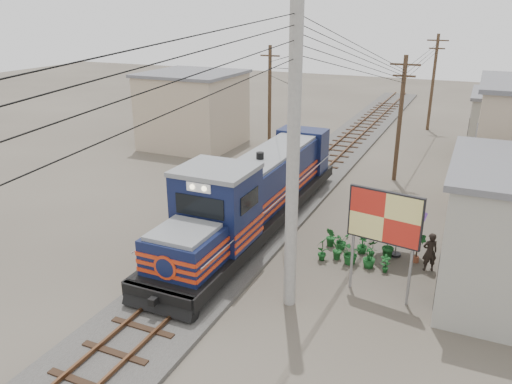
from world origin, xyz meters
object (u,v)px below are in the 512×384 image
at_px(billboard, 384,220).
at_px(locomotive, 255,195).
at_px(vendor, 430,252).
at_px(market_umbrella, 400,207).

bearing_deg(billboard, locomotive, 161.60).
distance_m(billboard, vendor, 3.57).
relative_size(locomotive, market_umbrella, 5.24).
distance_m(market_umbrella, vendor, 2.01).
bearing_deg(billboard, market_umbrella, 98.57).
distance_m(billboard, market_umbrella, 3.34).
relative_size(locomotive, vendor, 9.81).
height_order(billboard, market_umbrella, billboard).
relative_size(locomotive, billboard, 3.94).
xyz_separation_m(locomotive, market_umbrella, (6.18, -0.00, 0.46)).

